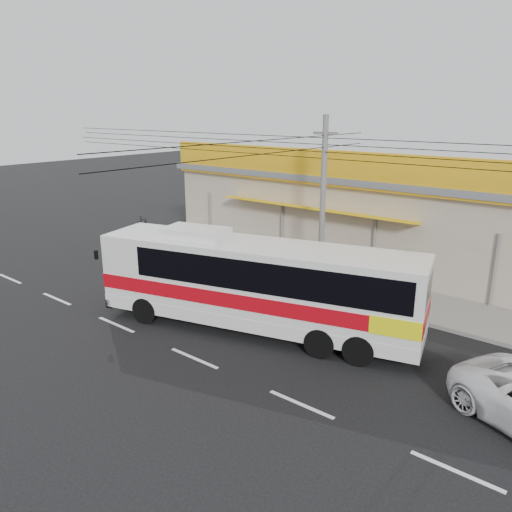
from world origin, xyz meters
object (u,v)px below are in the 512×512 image
(motorbike_red, at_px, (229,256))
(motorbike_dark, at_px, (143,225))
(utility_pole, at_px, (325,147))
(coach_bus, at_px, (261,281))

(motorbike_red, distance_m, motorbike_dark, 8.62)
(motorbike_dark, distance_m, utility_pole, 14.16)
(motorbike_red, height_order, utility_pole, utility_pole)
(motorbike_dark, bearing_deg, coach_bus, -98.26)
(motorbike_red, relative_size, utility_pole, 0.06)
(coach_bus, relative_size, motorbike_red, 5.29)
(motorbike_dark, xyz_separation_m, utility_pole, (13.10, -0.97, 5.27))
(coach_bus, height_order, motorbike_dark, coach_bus)
(coach_bus, height_order, motorbike_red, coach_bus)
(motorbike_red, bearing_deg, motorbike_dark, 64.62)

